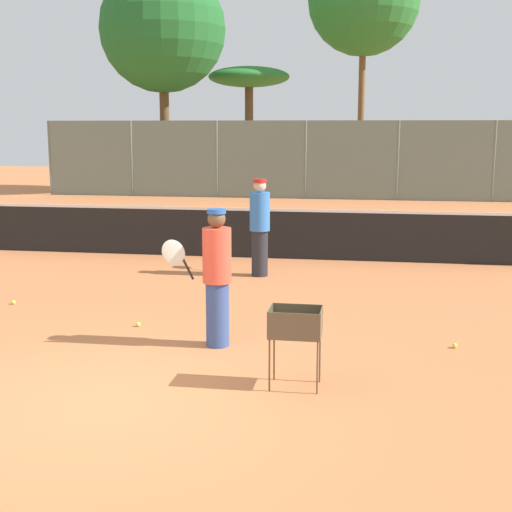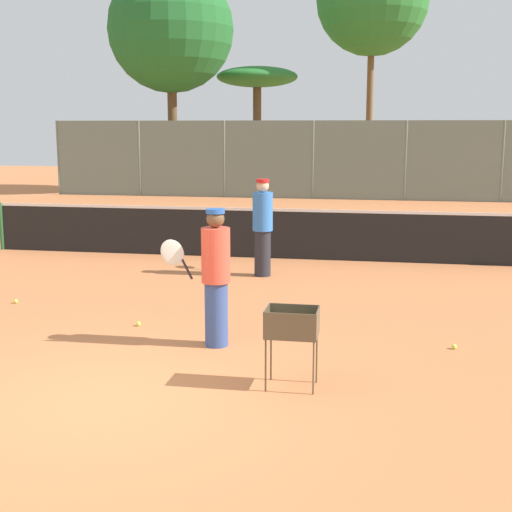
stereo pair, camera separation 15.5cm
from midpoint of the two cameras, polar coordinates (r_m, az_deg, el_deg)
The scene contains 12 objects.
ground_plane at distance 7.63m, azimuth -11.97°, elevation -11.34°, with size 80.00×80.00×0.00m, color #C67242.
tennis_net at distance 15.22m, azimuth -0.83°, elevation 1.95°, with size 11.79×0.10×1.07m.
back_fence at distance 27.63m, azimuth 3.83°, elevation 7.68°, with size 20.98×0.08×2.99m.
tree_0 at distance 33.13m, azimuth -0.70°, elevation 13.91°, with size 3.68×3.68×5.42m.
tree_1 at distance 30.76m, azimuth -7.63°, elevation 17.55°, with size 5.16×5.16×9.28m.
player_white_outfit at distance 9.05m, azimuth -3.68°, elevation -1.60°, with size 0.90×0.41×1.77m.
player_red_cap at distance 13.32m, azimuth -0.03°, elevation 2.41°, with size 0.38×0.93×1.82m.
ball_cart at distance 7.68m, azimuth 2.74°, elevation -5.88°, with size 0.56×0.41×0.88m.
tennis_ball_1 at distance 9.48m, azimuth 15.16°, elevation -6.94°, with size 0.07×0.07×0.07m, color #D1E54C.
tennis_ball_2 at distance 10.25m, azimuth -9.83°, elevation -5.41°, with size 0.07×0.07×0.07m, color #D1E54C.
tennis_ball_3 at distance 12.00m, azimuth -19.19°, elevation -3.51°, with size 0.07×0.07×0.07m, color #D1E54C.
parked_car at distance 32.37m, azimuth -5.68°, elevation 6.57°, with size 4.20×1.70×1.60m.
Camera 1 is at (2.58, -6.60, 2.80)m, focal length 50.00 mm.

